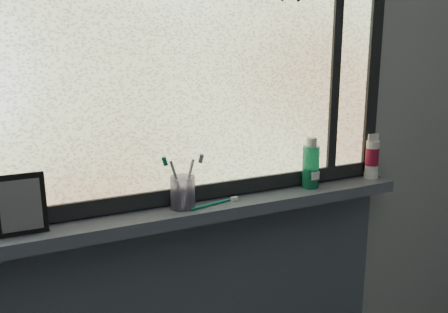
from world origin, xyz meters
name	(u,v)px	position (x,y,z in m)	size (l,w,h in m)	color
wall_back	(174,132)	(0.00, 1.30, 1.25)	(3.00, 0.01, 2.50)	#9EA3A8
windowsill	(185,214)	(0.00, 1.23, 1.00)	(1.62, 0.14, 0.04)	#484F60
window_pane	(175,41)	(0.00, 1.28, 1.53)	(1.50, 0.01, 1.00)	silver
frame_bottom	(179,195)	(0.00, 1.28, 1.05)	(1.60, 0.03, 0.05)	black
frame_right	(374,41)	(0.78, 1.28, 1.53)	(0.05, 0.03, 1.10)	black
frame_mullion	(336,41)	(0.60, 1.28, 1.53)	(0.04, 0.03, 1.00)	black
vanity_mirror	(20,204)	(-0.47, 1.23, 1.10)	(0.13, 0.07, 0.17)	black
toothbrush_cup	(183,192)	(0.00, 1.23, 1.07)	(0.08, 0.08, 0.10)	#9E92C1
toothbrush_lying	(211,204)	(0.08, 1.21, 1.03)	(0.19, 0.02, 0.01)	#0D755E
mouthwash_bottle	(311,163)	(0.48, 1.24, 1.11)	(0.06, 0.06, 0.15)	#1C9463
cream_tube	(372,155)	(0.77, 1.24, 1.11)	(0.05, 0.05, 0.12)	silver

